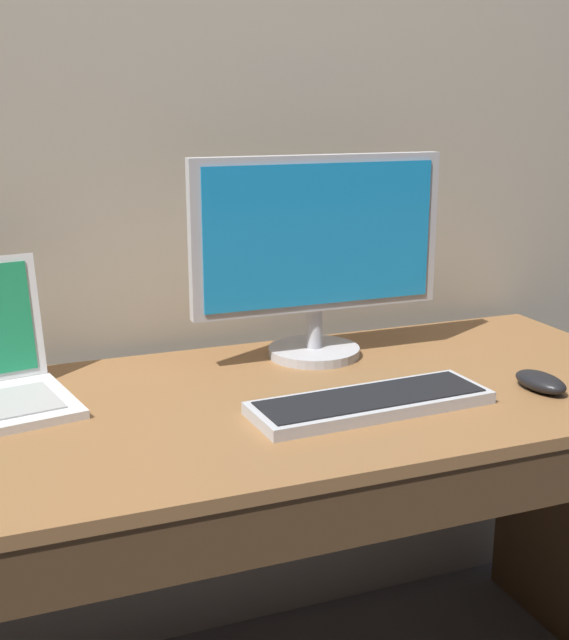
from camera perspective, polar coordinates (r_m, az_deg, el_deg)
The scene contains 4 objects.
desk at distance 1.52m, azimuth -3.19°, elevation -13.61°, with size 1.69×0.67×0.72m.
external_monitor at distance 1.63m, azimuth 2.31°, elevation 4.86°, with size 0.52×0.19×0.41m.
wired_keyboard at distance 1.42m, azimuth 6.00°, elevation -5.70°, with size 0.43×0.16×0.02m.
computer_mouse at distance 1.56m, azimuth 17.32°, elevation -4.11°, with size 0.06×0.11×0.03m, color black.
Camera 1 is at (-0.41, -1.29, 1.23)m, focal length 46.18 mm.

